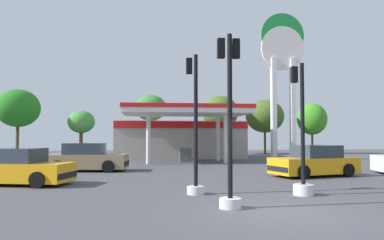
{
  "coord_description": "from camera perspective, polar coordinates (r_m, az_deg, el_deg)",
  "views": [
    {
      "loc": [
        -3.47,
        -9.78,
        2.03
      ],
      "look_at": [
        -0.66,
        15.08,
        3.12
      ],
      "focal_mm": 35.0,
      "sensor_mm": 36.0,
      "label": 1
    }
  ],
  "objects": [
    {
      "name": "ground_plane",
      "position": [
        10.57,
        13.22,
        -13.52
      ],
      "size": [
        90.0,
        90.0,
        0.0
      ],
      "primitive_type": "plane",
      "color": "#47474C",
      "rests_on": "ground"
    },
    {
      "name": "car_3",
      "position": [
        20.14,
        18.13,
        -6.13
      ],
      "size": [
        4.73,
        2.92,
        1.58
      ],
      "color": "black",
      "rests_on": "ground"
    },
    {
      "name": "tree_0",
      "position": [
        43.54,
        -24.99,
        1.64
      ],
      "size": [
        4.51,
        4.51,
        7.01
      ],
      "color": "brown",
      "rests_on": "ground"
    },
    {
      "name": "gas_station",
      "position": [
        35.07,
        -1.9,
        -2.56
      ],
      "size": [
        11.76,
        12.9,
        4.39
      ],
      "color": "#ADA89E",
      "rests_on": "ground"
    },
    {
      "name": "tree_5",
      "position": [
        45.81,
        17.82,
        0.13
      ],
      "size": [
        3.42,
        3.42,
        5.88
      ],
      "color": "brown",
      "rests_on": "ground"
    },
    {
      "name": "station_pole_sign",
      "position": [
        33.35,
        13.66,
        7.89
      ],
      "size": [
        3.79,
        0.56,
        12.65
      ],
      "color": "white",
      "rests_on": "ground"
    },
    {
      "name": "traffic_signal_3",
      "position": [
        13.59,
        16.42,
        -5.56
      ],
      "size": [
        0.7,
        0.71,
        4.6
      ],
      "color": "silver",
      "rests_on": "ground"
    },
    {
      "name": "car_2",
      "position": [
        17.4,
        -24.88,
        -6.68
      ],
      "size": [
        4.58,
        2.76,
        1.53
      ],
      "color": "black",
      "rests_on": "ground"
    },
    {
      "name": "tree_1",
      "position": [
        42.8,
        -16.52,
        -0.32
      ],
      "size": [
        2.93,
        2.93,
        4.87
      ],
      "color": "brown",
      "rests_on": "ground"
    },
    {
      "name": "car_0",
      "position": [
        22.77,
        -15.71,
        -5.66
      ],
      "size": [
        4.73,
        2.42,
        1.64
      ],
      "color": "black",
      "rests_on": "ground"
    },
    {
      "name": "tree_3",
      "position": [
        42.22,
        4.33,
        1.15
      ],
      "size": [
        4.01,
        4.01,
        6.6
      ],
      "color": "brown",
      "rests_on": "ground"
    },
    {
      "name": "traffic_signal_0",
      "position": [
        10.73,
        5.75,
        -2.23
      ],
      "size": [
        0.65,
        0.67,
        4.97
      ],
      "color": "silver",
      "rests_on": "ground"
    },
    {
      "name": "traffic_signal_2",
      "position": [
        13.24,
        0.43,
        -3.74
      ],
      "size": [
        0.63,
        0.67,
        4.95
      ],
      "color": "silver",
      "rests_on": "ground"
    },
    {
      "name": "tree_4",
      "position": [
        44.26,
        11.03,
        0.57
      ],
      "size": [
        4.43,
        4.43,
        6.28
      ],
      "color": "brown",
      "rests_on": "ground"
    },
    {
      "name": "tree_2",
      "position": [
        40.16,
        -6.33,
        1.8
      ],
      "size": [
        3.36,
        3.36,
        6.46
      ],
      "color": "brown",
      "rests_on": "ground"
    }
  ]
}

